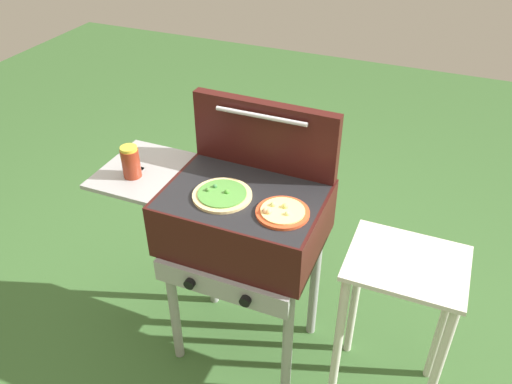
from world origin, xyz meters
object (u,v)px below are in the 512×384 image
object	(u,v)px
grill	(241,222)
pizza_veggie	(222,195)
pizza_cheese	(282,212)
prep_table	(398,303)
sauce_jar	(131,162)

from	to	relation	value
grill	pizza_veggie	xyz separation A→B (m)	(-0.06, -0.05, 0.15)
pizza_cheese	prep_table	size ratio (longest dim) A/B	0.27
grill	pizza_veggie	distance (m)	0.17
grill	prep_table	world-z (taller)	grill
pizza_veggie	pizza_cheese	distance (m)	0.26
prep_table	pizza_veggie	bearing A→B (deg)	-175.88
pizza_veggie	sauce_jar	distance (m)	0.41
grill	pizza_veggie	size ratio (longest dim) A/B	4.08
sauce_jar	grill	bearing A→B (deg)	6.97
grill	prep_table	xyz separation A→B (m)	(0.67, 0.00, -0.21)
pizza_cheese	prep_table	world-z (taller)	pizza_cheese
sauce_jar	prep_table	bearing A→B (deg)	3.08
pizza_veggie	sauce_jar	size ratio (longest dim) A/B	1.71
pizza_veggie	sauce_jar	world-z (taller)	sauce_jar
pizza_cheese	pizza_veggie	bearing A→B (deg)	176.30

